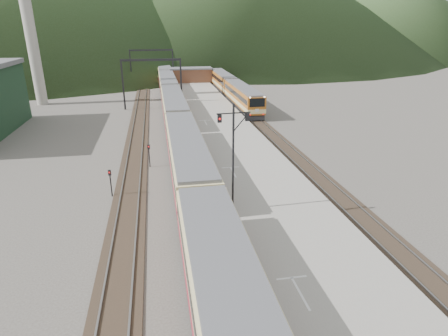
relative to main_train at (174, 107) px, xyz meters
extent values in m
cube|color=black|center=(0.00, -5.58, -2.06)|extent=(2.60, 200.00, 0.12)
cube|color=slate|center=(-0.72, -5.58, -1.96)|extent=(0.10, 200.00, 0.14)
cube|color=slate|center=(0.72, -5.58, -1.96)|extent=(0.10, 200.00, 0.14)
cube|color=black|center=(-5.00, -5.58, -2.06)|extent=(2.60, 200.00, 0.12)
cube|color=slate|center=(-5.72, -5.58, -1.96)|extent=(0.10, 200.00, 0.14)
cube|color=slate|center=(-4.28, -5.58, -1.96)|extent=(0.10, 200.00, 0.14)
cube|color=black|center=(11.50, -5.58, -2.06)|extent=(2.60, 200.00, 0.12)
cube|color=slate|center=(10.78, -5.58, -1.96)|extent=(0.10, 200.00, 0.14)
cube|color=slate|center=(12.22, -5.58, -1.96)|extent=(0.10, 200.00, 0.14)
cube|color=gray|center=(5.60, -7.58, -1.62)|extent=(8.00, 100.00, 1.00)
cube|color=black|center=(-7.50, 9.42, 1.88)|extent=(0.25, 0.25, 8.00)
cube|color=black|center=(1.80, 9.42, 1.88)|extent=(0.25, 0.25, 8.00)
cube|color=black|center=(-2.85, 9.42, 5.68)|extent=(9.30, 0.22, 0.35)
cube|color=black|center=(-7.50, 34.42, 1.88)|extent=(0.25, 0.25, 8.00)
cube|color=black|center=(1.80, 34.42, 1.88)|extent=(0.25, 0.25, 8.00)
cube|color=black|center=(-2.85, 34.42, 5.68)|extent=(9.30, 0.22, 0.35)
cylinder|color=#9E998E|center=(-22.00, 16.42, 12.88)|extent=(1.80, 1.80, 30.00)
cube|color=brown|center=(5.60, 32.42, 0.28)|extent=(9.00, 4.00, 2.80)
cube|color=slate|center=(5.60, 32.42, 1.83)|extent=(9.40, 4.40, 0.30)
cone|color=#324B20|center=(110.00, 164.42, 22.88)|extent=(160.00, 160.00, 50.00)
cube|color=beige|center=(0.00, -42.61, 0.00)|extent=(3.09, 20.80, 3.78)
cube|color=beige|center=(0.00, -21.30, 0.00)|extent=(3.09, 20.80, 3.78)
cube|color=beige|center=(0.00, 0.00, 0.00)|extent=(3.09, 20.80, 3.78)
cube|color=beige|center=(0.00, 21.30, 0.00)|extent=(3.09, 20.80, 3.78)
cube|color=beige|center=(0.00, 42.61, 0.00)|extent=(3.09, 20.80, 3.78)
cube|color=#A35A1A|center=(11.50, 6.25, -0.26)|extent=(2.67, 17.98, 3.26)
cube|color=#A35A1A|center=(11.50, 24.73, -0.26)|extent=(2.67, 17.98, 3.26)
cylinder|color=black|center=(2.33, -30.56, 2.60)|extent=(0.14, 0.14, 7.43)
cube|color=black|center=(2.33, -30.56, 5.72)|extent=(2.20, 0.19, 0.07)
cube|color=black|center=(1.43, -30.61, 5.42)|extent=(0.26, 0.19, 0.50)
cube|color=black|center=(3.23, -30.51, 5.42)|extent=(0.26, 0.19, 0.50)
cylinder|color=black|center=(-3.42, -18.25, -1.12)|extent=(0.10, 0.10, 2.00)
cube|color=black|center=(-3.42, -18.25, -0.07)|extent=(0.25, 0.21, 0.45)
cylinder|color=black|center=(-6.43, -24.51, -1.12)|extent=(0.10, 0.10, 2.00)
cube|color=black|center=(-6.43, -24.51, -0.07)|extent=(0.22, 0.16, 0.45)
camera|label=1|loc=(-2.40, -53.25, 10.91)|focal=30.00mm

